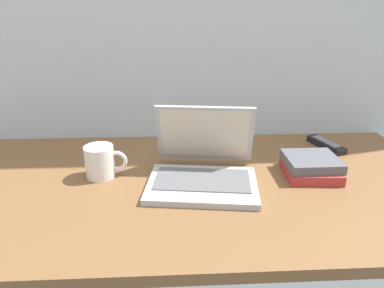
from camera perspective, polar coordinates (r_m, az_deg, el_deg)
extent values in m
cube|color=brown|center=(1.04, -1.48, -6.90)|extent=(1.60, 0.76, 0.03)
cube|color=#B2B5BA|center=(1.00, 1.66, -6.74)|extent=(0.34, 0.26, 0.02)
cube|color=slate|center=(1.01, 1.71, -5.81)|extent=(0.29, 0.17, 0.00)
cube|color=#B2B5BA|center=(1.08, 2.09, 1.69)|extent=(0.31, 0.11, 0.19)
cube|color=beige|center=(1.08, 2.08, 1.68)|extent=(0.27, 0.09, 0.17)
cylinder|color=white|center=(1.08, -14.85, -2.79)|extent=(0.09, 0.09, 0.10)
torus|color=white|center=(1.07, -12.26, -2.76)|extent=(0.07, 0.01, 0.07)
cube|color=black|center=(1.36, 21.07, -0.08)|extent=(0.09, 0.17, 0.02)
cube|color=slate|center=(1.36, 21.14, 0.41)|extent=(0.07, 0.12, 0.00)
cube|color=#B23333|center=(1.13, 18.78, -4.06)|extent=(0.17, 0.17, 0.03)
cube|color=#595960|center=(1.12, 18.96, -2.70)|extent=(0.16, 0.14, 0.03)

